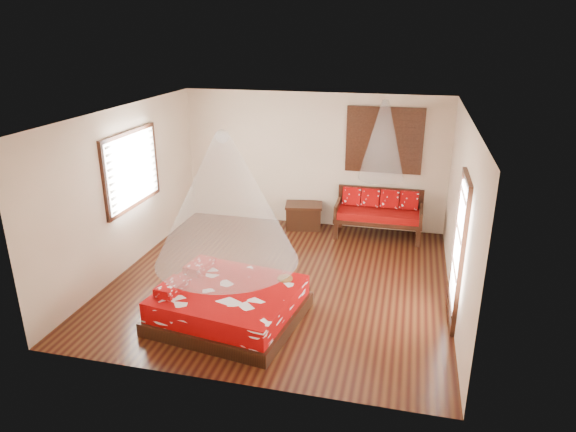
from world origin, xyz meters
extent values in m
cube|color=black|center=(0.00, 0.00, -0.01)|extent=(5.50, 5.50, 0.02)
cube|color=silver|center=(0.00, 0.00, 2.81)|extent=(5.50, 5.50, 0.02)
cube|color=beige|center=(-2.76, 0.00, 1.40)|extent=(0.02, 5.50, 2.80)
cube|color=beige|center=(2.76, 0.00, 1.40)|extent=(0.02, 5.50, 2.80)
cube|color=beige|center=(0.00, 2.76, 1.40)|extent=(5.50, 0.02, 2.80)
cube|color=beige|center=(0.00, -2.76, 1.40)|extent=(5.50, 0.02, 2.80)
cube|color=black|center=(-0.41, -1.40, 0.10)|extent=(2.19, 2.03, 0.20)
cube|color=#9F0505|center=(-0.41, -1.40, 0.35)|extent=(2.08, 1.92, 0.30)
cube|color=#9F0505|center=(-1.17, -1.66, 0.56)|extent=(0.35, 0.54, 0.13)
cube|color=#9F0505|center=(-1.06, -0.93, 0.56)|extent=(0.35, 0.54, 0.13)
cube|color=black|center=(0.63, 1.98, 0.21)|extent=(0.08, 0.08, 0.42)
cube|color=black|center=(2.24, 1.98, 0.21)|extent=(0.08, 0.08, 0.42)
cube|color=black|center=(0.63, 2.62, 0.21)|extent=(0.08, 0.08, 0.42)
cube|color=black|center=(2.24, 2.62, 0.21)|extent=(0.08, 0.08, 0.42)
cube|color=black|center=(1.43, 2.30, 0.38)|extent=(1.73, 0.77, 0.08)
cube|color=#8D0605|center=(1.43, 2.30, 0.49)|extent=(1.67, 0.71, 0.14)
cube|color=black|center=(1.43, 2.64, 0.67)|extent=(1.73, 0.06, 0.55)
cube|color=black|center=(0.61, 2.30, 0.54)|extent=(0.06, 0.77, 0.30)
cube|color=black|center=(2.26, 2.30, 0.54)|extent=(0.06, 0.77, 0.30)
cube|color=#9F0505|center=(0.86, 2.52, 0.74)|extent=(0.36, 0.19, 0.38)
cube|color=#9F0505|center=(1.24, 2.52, 0.74)|extent=(0.36, 0.19, 0.38)
cube|color=#9F0505|center=(1.62, 2.52, 0.74)|extent=(0.36, 0.19, 0.38)
cube|color=#9F0505|center=(2.01, 2.52, 0.74)|extent=(0.36, 0.19, 0.38)
cube|color=black|center=(-0.13, 2.45, 0.24)|extent=(0.80, 0.63, 0.47)
cube|color=black|center=(-0.13, 2.45, 0.50)|extent=(0.84, 0.68, 0.05)
cube|color=black|center=(1.43, 2.72, 1.90)|extent=(1.52, 0.06, 1.32)
cube|color=black|center=(1.43, 2.71, 1.90)|extent=(1.35, 0.04, 1.10)
cube|color=black|center=(-2.72, 0.20, 1.70)|extent=(0.08, 1.74, 1.34)
cube|color=silver|center=(-2.68, 0.20, 1.70)|extent=(0.04, 1.54, 1.10)
cube|color=black|center=(2.72, -0.60, 1.05)|extent=(0.08, 1.02, 2.16)
cube|color=white|center=(2.70, -0.60, 1.15)|extent=(0.03, 0.82, 1.70)
cylinder|color=brown|center=(0.30, -0.92, 0.52)|extent=(0.23, 0.23, 0.03)
cone|color=white|center=(-0.41, -1.40, 1.85)|extent=(1.99, 1.99, 1.80)
cone|color=white|center=(1.43, 2.25, 2.00)|extent=(0.88, 0.88, 1.50)
camera|label=1|loc=(1.95, -7.53, 4.02)|focal=32.00mm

